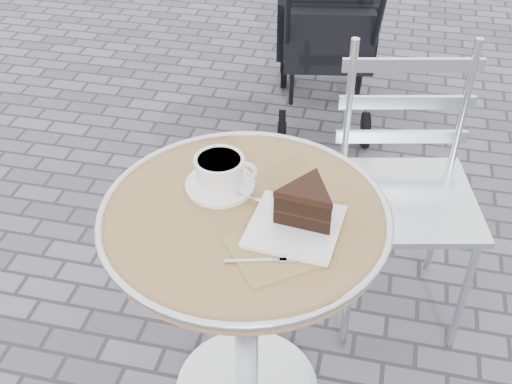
% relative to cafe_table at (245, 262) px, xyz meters
% --- Properties ---
extents(cafe_table, '(0.72, 0.72, 0.74)m').
position_rel_cafe_table_xyz_m(cafe_table, '(0.00, 0.00, 0.00)').
color(cafe_table, silver).
rests_on(cafe_table, ground).
extents(cappuccino_set, '(0.20, 0.17, 0.09)m').
position_rel_cafe_table_xyz_m(cappuccino_set, '(-0.08, 0.09, 0.20)').
color(cappuccino_set, white).
rests_on(cappuccino_set, cafe_table).
extents(cake_plate_set, '(0.30, 0.35, 0.11)m').
position_rel_cafe_table_xyz_m(cake_plate_set, '(0.14, -0.01, 0.22)').
color(cake_plate_set, '#937A50').
rests_on(cake_plate_set, cafe_table).
extents(bistro_chair, '(0.51, 0.51, 0.94)m').
position_rel_cafe_table_xyz_m(bistro_chair, '(0.38, 0.55, 0.01)').
color(bistro_chair, silver).
rests_on(bistro_chair, ground).
extents(baby_stroller, '(0.58, 0.99, 0.97)m').
position_rel_cafe_table_xyz_m(baby_stroller, '(-0.03, 1.76, -0.13)').
color(baby_stroller, black).
rests_on(baby_stroller, ground).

